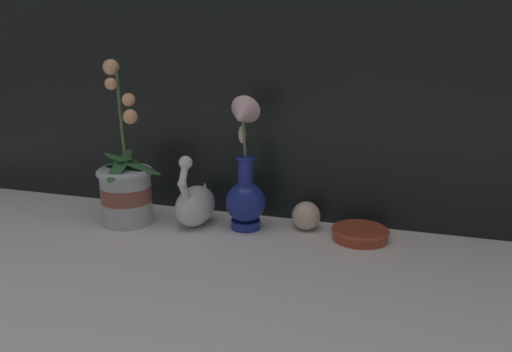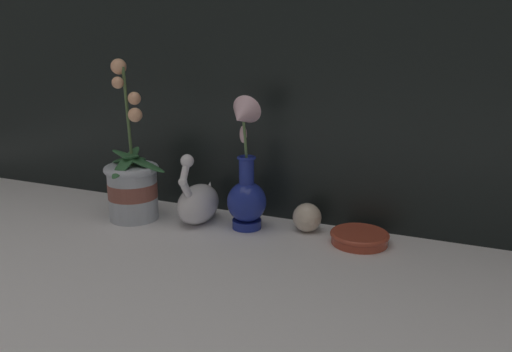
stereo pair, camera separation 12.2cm
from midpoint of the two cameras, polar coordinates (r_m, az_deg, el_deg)
The scene contains 6 objects.
ground_plane at distance 1.18m, azimuth -0.82°, elevation -8.16°, with size 2.80×2.80×0.00m, color white.
orchid_potted_plant at distance 1.36m, azimuth -11.48°, elevation -0.85°, with size 0.19×0.17×0.42m.
swan_figurine at distance 1.32m, azimuth -3.95°, elevation -2.96°, with size 0.09×0.17×0.20m.
blue_vase at distance 1.25m, azimuth 1.64°, elevation -0.94°, with size 0.10×0.12×0.34m.
glass_sphere at distance 1.27m, azimuth 8.61°, elevation -4.75°, with size 0.07×0.07×0.07m.
amber_dish at distance 1.23m, azimuth 14.59°, elevation -6.80°, with size 0.14×0.14×0.03m.
Camera 2 is at (0.50, -0.97, 0.46)m, focal length 35.00 mm.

